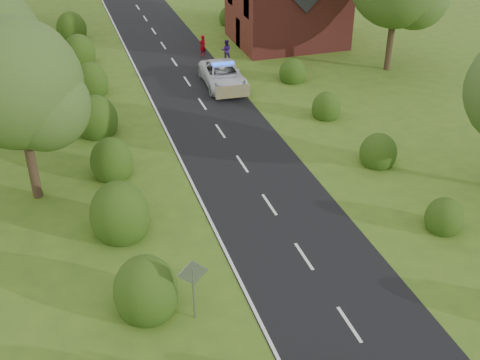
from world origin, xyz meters
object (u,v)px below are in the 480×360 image
object	(u,v)px
pedestrian_red	(203,46)
police_van	(223,76)
pedestrian_purple	(226,50)
road_sign	(193,281)

from	to	relation	value
pedestrian_red	police_van	bearing A→B (deg)	58.55
pedestrian_red	pedestrian_purple	bearing A→B (deg)	103.17
police_van	pedestrian_red	bearing A→B (deg)	90.95
road_sign	pedestrian_red	world-z (taller)	road_sign
pedestrian_purple	road_sign	bearing A→B (deg)	87.21
road_sign	police_van	xyz separation A→B (m)	(7.08, 20.46, -0.91)
road_sign	pedestrian_purple	distance (m)	26.73
road_sign	pedestrian_red	distance (m)	27.77
pedestrian_purple	police_van	bearing A→B (deg)	87.29
road_sign	police_van	size ratio (longest dim) A/B	0.46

